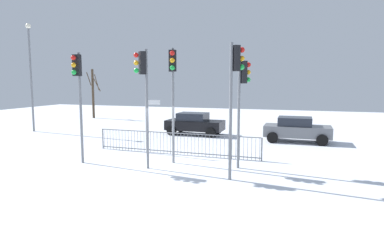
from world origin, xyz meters
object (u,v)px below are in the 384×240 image
traffic_light_foreground_right (173,80)px  street_lamp (30,67)px  traffic_light_mid_right (143,82)px  car_grey_far (297,129)px  car_black_mid (194,123)px  traffic_light_mid_left (78,83)px  direction_sign_post (148,121)px  traffic_light_rear_left (242,88)px  bare_tree_left (93,92)px  traffic_light_rear_right (235,80)px

traffic_light_foreground_right → street_lamp: bearing=-42.1°
traffic_light_mid_right → car_grey_far: traffic_light_mid_right is taller
traffic_light_mid_right → car_black_mid: 9.46m
traffic_light_mid_right → street_lamp: (-12.13, 6.83, 1.02)m
traffic_light_foreground_right → traffic_light_mid_left: size_ratio=1.04×
traffic_light_foreground_right → car_black_mid: traffic_light_foreground_right is taller
car_grey_far → traffic_light_mid_left: bearing=-136.4°
traffic_light_foreground_right → direction_sign_post: size_ratio=1.71×
car_grey_far → car_black_mid: same height
traffic_light_foreground_right → car_black_mid: bearing=-97.5°
traffic_light_rear_left → street_lamp: 16.82m
traffic_light_rear_left → traffic_light_foreground_right: bearing=-125.7°
traffic_light_mid_left → car_grey_far: (8.90, 8.38, -2.74)m
traffic_light_foreground_right → bare_tree_left: size_ratio=1.05×
traffic_light_rear_left → traffic_light_mid_left: traffic_light_mid_left is taller
traffic_light_mid_right → car_grey_far: bearing=-78.5°
car_black_mid → street_lamp: bearing=-167.8°
traffic_light_rear_right → street_lamp: bearing=-153.2°
street_lamp → traffic_light_rear_left: bearing=-18.9°
car_black_mid → traffic_light_mid_left: bearing=-103.0°
traffic_light_rear_left → bare_tree_left: 22.19m
traffic_light_rear_right → car_grey_far: traffic_light_rear_right is taller
traffic_light_rear_left → traffic_light_mid_right: bearing=-109.9°
car_black_mid → bare_tree_left: bearing=153.1°
traffic_light_mid_left → bare_tree_left: 18.80m
traffic_light_rear_left → bare_tree_left: bearing=-170.5°
traffic_light_mid_right → bare_tree_left: traffic_light_mid_right is taller
traffic_light_rear_left → traffic_light_mid_left: 6.93m
traffic_light_mid_right → direction_sign_post: bearing=-20.5°
direction_sign_post → car_black_mid: bearing=88.0°
car_grey_far → direction_sign_post: bearing=-141.3°
traffic_light_mid_right → direction_sign_post: size_ratio=1.67×
traffic_light_foreground_right → car_black_mid: (-1.52, 7.86, -2.87)m
traffic_light_rear_right → direction_sign_post: size_ratio=1.70×
car_black_mid → bare_tree_left: size_ratio=0.81×
traffic_light_rear_right → traffic_light_mid_left: 6.79m
car_grey_far → traffic_light_mid_right: bearing=-124.8°
traffic_light_rear_right → traffic_light_rear_left: traffic_light_rear_right is taller
traffic_light_mid_left → direction_sign_post: bearing=-128.9°
traffic_light_foreground_right → car_grey_far: traffic_light_foreground_right is taller
direction_sign_post → traffic_light_rear_right: bearing=-30.2°
direction_sign_post → traffic_light_foreground_right: bearing=-37.0°
traffic_light_mid_right → direction_sign_post: traffic_light_mid_right is taller
traffic_light_rear_left → bare_tree_left: (-16.93, 14.33, -0.78)m
traffic_light_mid_right → traffic_light_mid_left: (-3.04, -0.06, -0.04)m
car_black_mid → traffic_light_rear_right: bearing=-63.2°
direction_sign_post → traffic_light_mid_right: bearing=-65.1°
traffic_light_mid_right → bare_tree_left: size_ratio=1.02×
traffic_light_mid_right → car_black_mid: size_ratio=1.26×
traffic_light_rear_right → street_lamp: street_lamp is taller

